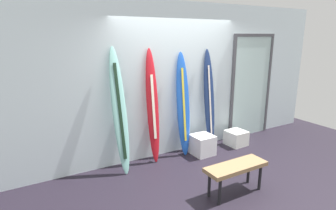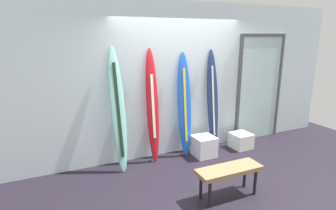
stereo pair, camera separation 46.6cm
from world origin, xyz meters
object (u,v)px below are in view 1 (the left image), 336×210
surfboard_seafoam (119,112)px  surfboard_cobalt (183,106)px  glass_door (251,85)px  bench (236,169)px  surfboard_navy (209,101)px  display_block_center (236,138)px  surfboard_crimson (153,108)px  display_block_left (202,145)px

surfboard_seafoam → surfboard_cobalt: bearing=3.1°
glass_door → bench: size_ratio=2.38×
surfboard_cobalt → surfboard_navy: surfboard_navy is taller
surfboard_cobalt → bench: surfboard_cobalt is taller
display_block_center → glass_door: bearing=26.7°
display_block_center → surfboard_navy: bearing=160.5°
surfboard_crimson → bench: surfboard_crimson is taller
display_block_left → bench: bench is taller
surfboard_crimson → display_block_center: surfboard_crimson is taller
surfboard_seafoam → glass_door: (3.13, 0.22, 0.13)m
surfboard_seafoam → bench: 1.98m
surfboard_navy → bench: 1.79m
display_block_center → glass_door: size_ratio=0.17×
surfboard_navy → display_block_center: size_ratio=5.04×
display_block_left → display_block_center: (0.88, 0.03, -0.04)m
surfboard_seafoam → bench: size_ratio=2.17×
bench → display_block_left: bearing=73.1°
bench → surfboard_seafoam: bearing=128.6°
display_block_center → bench: (-1.28, -1.33, 0.23)m
surfboard_seafoam → surfboard_crimson: (0.63, 0.07, -0.04)m
surfboard_navy → surfboard_crimson: bearing=-179.6°
display_block_left → glass_door: bearing=13.3°
bench → display_block_center: bearing=46.1°
surfboard_cobalt → display_block_center: bearing=-9.3°
surfboard_crimson → glass_door: bearing=3.4°
display_block_left → bench: 1.38m
display_block_left → glass_door: (1.57, 0.37, 0.97)m
surfboard_cobalt → glass_door: bearing=4.5°
surfboard_seafoam → bench: (1.17, -1.46, -0.65)m
glass_door → bench: glass_door is taller
surfboard_crimson → bench: (0.54, -1.53, -0.61)m
surfboard_crimson → surfboard_navy: 1.24m
surfboard_seafoam → bench: bearing=-51.4°
surfboard_cobalt → display_block_center: surfboard_cobalt is taller
surfboard_seafoam → surfboard_cobalt: size_ratio=1.06×
display_block_left → bench: bearing=-106.9°
display_block_center → display_block_left: bearing=-178.3°
surfboard_navy → display_block_center: (0.58, -0.20, -0.82)m
surfboard_seafoam → surfboard_navy: size_ratio=1.04×
display_block_left → display_block_center: bearing=1.7°
surfboard_seafoam → display_block_center: bearing=-2.9°
bench → surfboard_navy: bearing=65.4°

